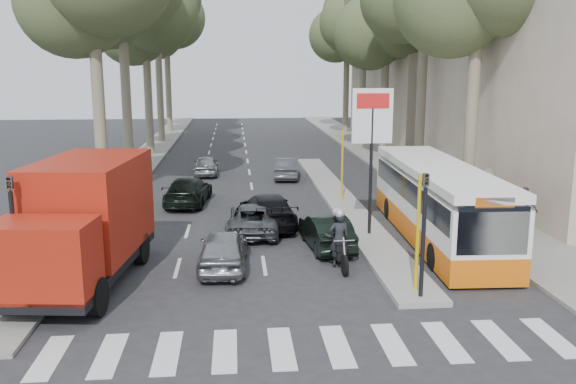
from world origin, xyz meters
name	(u,v)px	position (x,y,z in m)	size (l,w,h in m)	color
ground	(298,286)	(0.00, 0.00, 0.00)	(120.00, 120.00, 0.00)	#28282B
sidewalk_right	(382,157)	(8.60, 25.00, 0.06)	(3.20, 70.00, 0.12)	gray
median_left	(150,154)	(-8.00, 28.00, 0.06)	(2.40, 64.00, 0.12)	gray
traffic_island	(342,201)	(3.25, 11.00, 0.08)	(1.50, 26.00, 0.16)	gray
building_far	(440,47)	(15.50, 34.00, 8.00)	(11.00, 20.00, 16.00)	#B7A88E
billboard	(372,140)	(3.25, 5.00, 3.70)	(1.50, 12.10, 5.60)	yellow
traffic_light_island	(424,214)	(3.25, -1.50, 2.49)	(0.16, 0.41, 3.60)	black
traffic_light_left	(13,218)	(-7.60, -1.00, 2.49)	(0.16, 0.41, 3.60)	black
tree_l_c	(147,13)	(-7.77, 28.11, 10.04)	(7.40, 7.20, 13.71)	#6B604C
tree_l_d	(158,0)	(-7.87, 36.11, 11.76)	(7.40, 7.20, 15.66)	#6B604C
tree_l_e	(167,20)	(-7.97, 44.11, 10.73)	(7.40, 7.20, 14.49)	#6B604C
tree_r_c	(388,18)	(9.03, 26.11, 9.69)	(7.40, 7.20, 13.32)	#6B604C
tree_r_d	(366,8)	(9.13, 34.11, 11.07)	(7.40, 7.20, 14.88)	#6B604C
tree_r_e	(348,23)	(9.23, 42.11, 10.38)	(7.40, 7.20, 14.10)	#6B604C
silver_hatchback	(223,249)	(-2.21, 1.84, 0.64)	(1.51, 3.76, 1.28)	#919498
dark_hatchback	(326,232)	(1.41, 3.73, 0.61)	(1.30, 3.73, 1.23)	black
queue_car_a	(254,218)	(-1.10, 6.00, 0.59)	(1.95, 4.23, 1.17)	#494C50
queue_car_b	(268,210)	(-0.50, 7.00, 0.66)	(1.86, 4.58, 1.33)	black
queue_car_c	(206,165)	(-3.50, 19.19, 0.59)	(1.40, 3.48, 1.18)	gray
queue_car_d	(287,168)	(1.20, 17.65, 0.61)	(1.29, 3.70, 1.22)	#4D4E54
queue_car_e	(188,191)	(-4.00, 11.34, 0.64)	(1.80, 4.42, 1.28)	black
red_truck	(84,220)	(-6.27, 0.91, 1.93)	(3.33, 7.09, 3.65)	black
city_bus	(437,200)	(5.68, 4.51, 1.50)	(2.76, 10.91, 2.85)	orange
motorcycle	(338,239)	(1.49, 1.81, 0.88)	(0.84, 2.29, 1.94)	black
pedestrian_near	(524,210)	(9.19, 4.76, 1.01)	(1.04, 0.51, 1.77)	#4A3855
pedestrian_far	(487,190)	(9.12, 8.09, 1.10)	(1.26, 0.56, 1.96)	#6C5F51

